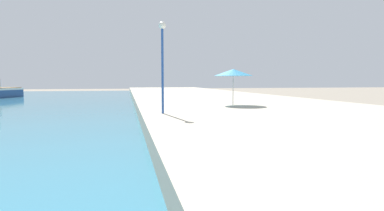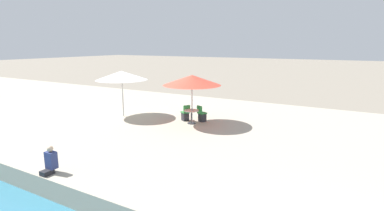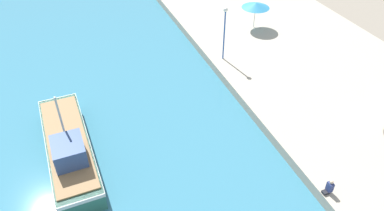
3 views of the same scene
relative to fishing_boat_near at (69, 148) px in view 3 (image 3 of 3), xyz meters
The scene contains 4 objects.
fishing_boat_near is the anchor object (origin of this frame).
cafe_umbrella_striped 21.78m from the fishing_boat_near, 29.89° to the left, with size 2.64×2.64×2.44m.
person_at_quay 15.34m from the fishing_boat_near, 33.52° to the right, with size 0.51×0.36×0.94m.
lamppost 15.25m from the fishing_boat_near, 25.78° to the left, with size 0.36×0.36×4.56m.
Camera 3 is at (-11.38, -0.76, 17.19)m, focal length 35.00 mm.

